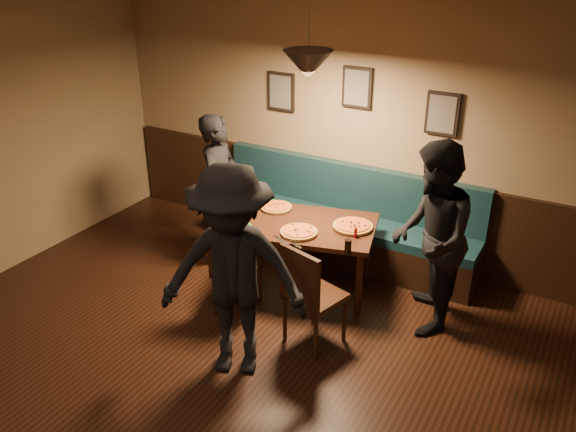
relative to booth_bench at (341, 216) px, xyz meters
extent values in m
plane|color=silver|center=(0.00, -3.20, 2.30)|extent=(7.00, 7.00, 0.00)
plane|color=#8C704F|center=(0.00, 0.30, 0.90)|extent=(6.00, 0.00, 6.00)
cube|color=black|center=(0.00, 0.27, 0.00)|extent=(5.88, 0.06, 1.00)
cube|color=black|center=(-0.90, 0.27, 1.20)|extent=(0.32, 0.04, 0.42)
cube|color=black|center=(0.00, 0.27, 1.35)|extent=(0.32, 0.04, 0.42)
cube|color=black|center=(0.90, 0.27, 1.20)|extent=(0.32, 0.04, 0.42)
cone|color=black|center=(-0.04, -0.74, 1.75)|extent=(0.44, 0.44, 0.25)
cube|color=black|center=(-0.04, -0.74, -0.14)|extent=(1.52, 1.18, 0.72)
imported|color=black|center=(-1.09, -0.68, 0.33)|extent=(0.51, 0.67, 1.65)
imported|color=black|center=(1.19, -0.75, 0.38)|extent=(0.90, 1.02, 1.75)
imported|color=black|center=(0.04, -2.11, 0.40)|extent=(1.32, 1.05, 1.79)
cylinder|color=gold|center=(-0.47, -0.58, 0.24)|extent=(0.41, 0.41, 0.04)
cylinder|color=orange|center=(0.00, -0.96, 0.24)|extent=(0.42, 0.42, 0.04)
cylinder|color=gold|center=(0.39, -0.60, 0.24)|extent=(0.48, 0.48, 0.04)
cylinder|color=black|center=(0.55, -1.08, 0.29)|extent=(0.07, 0.07, 0.14)
cylinder|color=#94040E|center=(0.49, -0.77, 0.28)|extent=(0.04, 0.04, 0.12)
cube|color=#1D6D33|center=(-0.57, -0.47, 0.22)|extent=(0.15, 0.15, 0.01)
cube|color=#1F7626|center=(-0.57, -1.06, 0.22)|extent=(0.18, 0.18, 0.01)
cube|color=silver|center=(-0.02, -1.16, 0.22)|extent=(0.18, 0.11, 0.00)
camera|label=1|loc=(2.34, -5.31, 2.77)|focal=36.86mm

